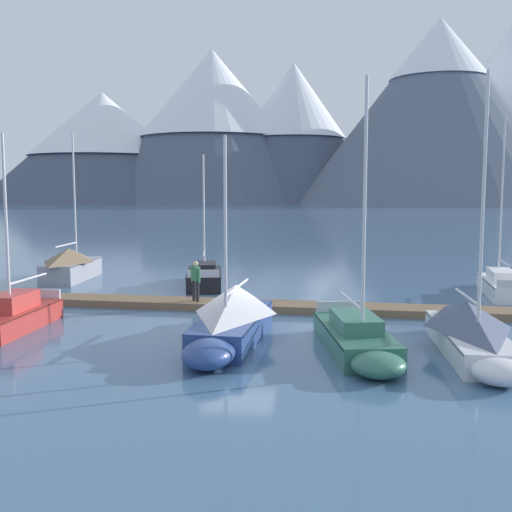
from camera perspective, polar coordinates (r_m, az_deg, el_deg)
The scene contains 14 objects.
ground_plane at distance 21.45m, azimuth -1.59°, elevation -7.08°, with size 700.00×700.00×0.00m, color #426689.
mountain_west_summit at distance 243.61m, azimuth -14.09°, elevation 10.18°, with size 91.89×91.89×41.39m.
mountain_central_massif at distance 237.31m, azimuth -4.10°, elevation 12.49°, with size 92.47×92.47×57.07m.
mountain_shoulder_ridge at distance 233.61m, azimuth 3.48°, elevation 11.87°, with size 69.38×69.38×51.82m.
mountain_east_summit at distance 213.98m, azimuth 16.62°, elevation 13.01°, with size 92.54×92.54×60.31m.
dock at distance 25.30m, azimuth -0.45°, elevation -4.68°, with size 26.46×3.63×0.30m.
sailboat_nearest_berth at distance 35.00m, azimuth -16.76°, elevation -0.72°, with size 2.07×5.73×8.05m.
sailboat_second_berth at distance 22.74m, azimuth -22.18°, elevation -5.45°, with size 1.56×5.98×6.83m.
sailboat_mid_dock_port at distance 31.48m, azimuth -4.85°, elevation -1.85°, with size 2.46×5.80×6.70m.
sailboat_mid_dock_starboard at distance 19.91m, azimuth -2.27°, elevation -5.69°, with size 2.32×7.21×6.58m.
sailboat_far_berth at distance 18.81m, azimuth 9.47°, elevation -7.57°, with size 2.57×6.32×8.11m.
sailboat_outer_slip at distance 19.62m, azimuth 19.42°, elevation -6.55°, with size 1.93×6.69×8.22m.
sailboat_end_of_dock at distance 31.12m, azimuth 21.85°, elevation -2.40°, with size 2.03×6.16×8.31m.
person_on_dock at distance 25.46m, azimuth -5.66°, elevation -2.09°, with size 0.45×0.44×1.69m.
Camera 1 is at (2.64, -20.70, 4.96)m, focal length 42.80 mm.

